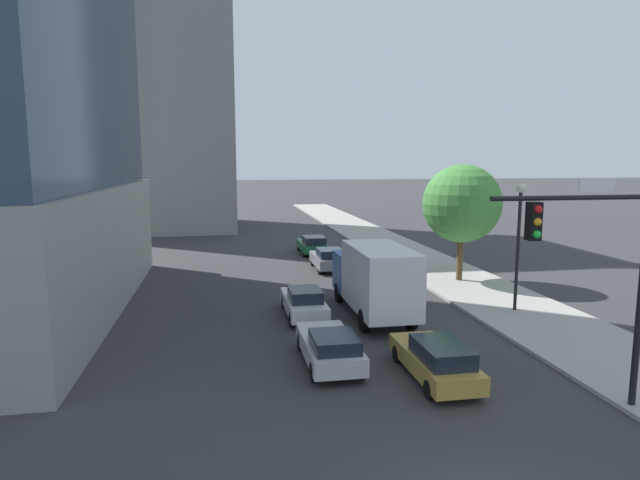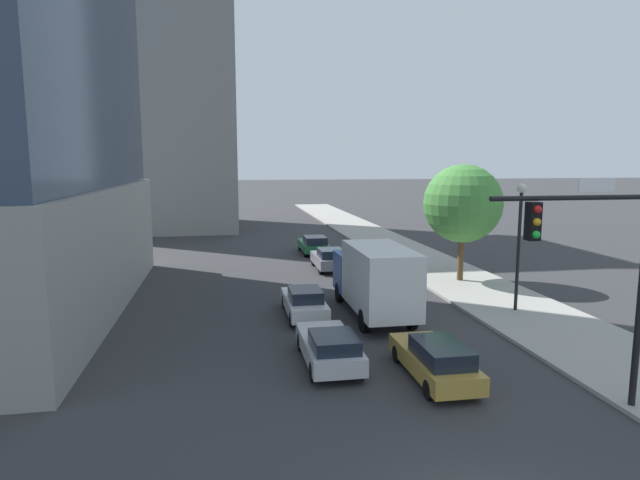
# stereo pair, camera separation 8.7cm
# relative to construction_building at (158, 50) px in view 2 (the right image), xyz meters

# --- Properties ---
(sidewalk) EXTENTS (5.44, 120.00, 0.15)m
(sidewalk) POSITION_rel_construction_building_xyz_m (20.64, -32.48, -18.81)
(sidewalk) COLOR #9E9B93
(sidewalk) RESTS_ON ground
(construction_building) EXTENTS (16.89, 15.46, 42.06)m
(construction_building) POSITION_rel_construction_building_xyz_m (0.00, 0.00, 0.00)
(construction_building) COLOR gray
(construction_building) RESTS_ON ground
(traffic_light_pole) EXTENTS (4.93, 0.48, 6.79)m
(traffic_light_pole) POSITION_rel_construction_building_xyz_m (16.83, -47.89, -14.13)
(traffic_light_pole) COLOR black
(traffic_light_pole) RESTS_ON sidewalk
(street_lamp) EXTENTS (0.44, 0.44, 6.14)m
(street_lamp) POSITION_rel_construction_building_xyz_m (20.35, -37.73, -14.74)
(street_lamp) COLOR black
(street_lamp) RESTS_ON sidewalk
(street_tree) EXTENTS (4.69, 4.69, 7.01)m
(street_tree) POSITION_rel_construction_building_xyz_m (20.52, -30.99, -14.08)
(street_tree) COLOR brown
(street_tree) RESTS_ON sidewalk
(car_gold) EXTENTS (1.74, 4.67, 1.43)m
(car_gold) POSITION_rel_construction_building_xyz_m (13.40, -44.76, -18.17)
(car_gold) COLOR #AD8938
(car_gold) RESTS_ON ground
(car_green) EXTENTS (1.95, 4.64, 1.48)m
(car_green) POSITION_rel_construction_building_xyz_m (13.40, -19.30, -18.14)
(car_green) COLOR #1E6638
(car_green) RESTS_ON ground
(car_gray) EXTENTS (1.88, 4.34, 1.52)m
(car_gray) POSITION_rel_construction_building_xyz_m (13.40, -25.87, -18.12)
(car_gray) COLOR slate
(car_gray) RESTS_ON ground
(car_white) EXTENTS (1.74, 4.59, 1.43)m
(car_white) POSITION_rel_construction_building_xyz_m (10.12, -36.57, -18.18)
(car_white) COLOR silver
(car_white) RESTS_ON ground
(car_silver) EXTENTS (1.83, 4.51, 1.40)m
(car_silver) POSITION_rel_construction_building_xyz_m (10.12, -42.89, -18.18)
(car_silver) COLOR #B7B7BC
(car_silver) RESTS_ON ground
(box_truck) EXTENTS (2.44, 7.51, 3.47)m
(box_truck) POSITION_rel_construction_building_xyz_m (13.40, -37.19, -16.97)
(box_truck) COLOR #1E4799
(box_truck) RESTS_ON ground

